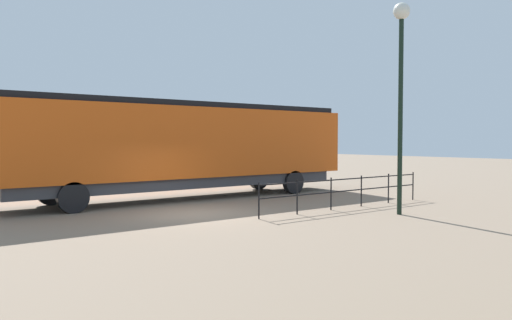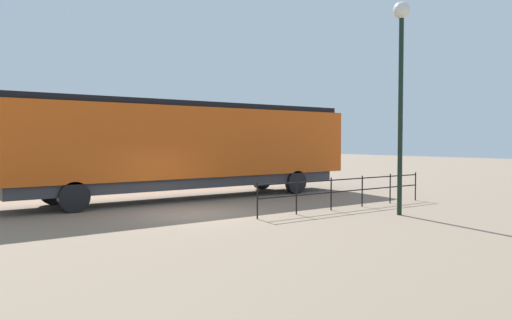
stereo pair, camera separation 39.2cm
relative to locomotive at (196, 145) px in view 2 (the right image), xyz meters
name	(u,v)px [view 2 (the right image)]	position (x,y,z in m)	size (l,w,h in m)	color
ground_plane	(194,214)	(4.08, -2.46, -2.34)	(120.00, 120.00, 0.00)	#84705B
locomotive	(196,145)	(0.00, 0.00, 0.00)	(2.99, 16.24, 4.18)	#D15114
lamp_post	(401,62)	(8.56, 3.04, 2.87)	(0.57, 0.57, 7.22)	black
platform_fence	(347,188)	(6.37, 2.80, -1.58)	(0.05, 8.45, 1.19)	black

